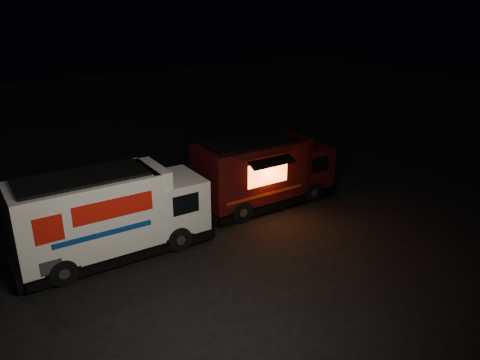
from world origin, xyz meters
name	(u,v)px	position (x,y,z in m)	size (l,w,h in m)	color
ground	(218,259)	(0.00, 0.00, 0.00)	(80.00, 80.00, 0.00)	black
white_truck	(113,213)	(-2.49, 2.11, 1.39)	(6.12, 2.09, 2.78)	white
red_truck	(266,171)	(3.79, 2.80, 1.35)	(5.78, 2.13, 2.69)	#3C100B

